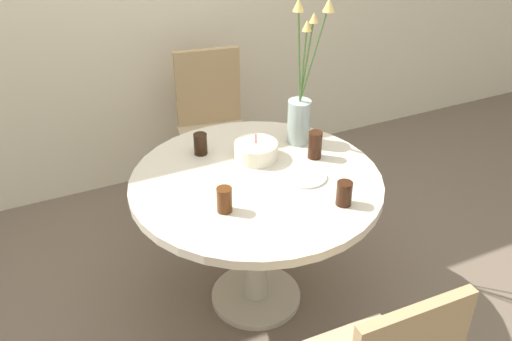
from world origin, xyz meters
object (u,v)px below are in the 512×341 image
at_px(flower_vase, 301,107).
at_px(birthday_cake, 256,151).
at_px(drink_glass_3, 224,200).
at_px(drink_glass_1, 315,145).
at_px(drink_glass_2, 344,193).
at_px(drink_glass_0, 200,144).
at_px(side_plate, 305,176).
at_px(chair_right_flank, 213,120).

bearing_deg(flower_vase, birthday_cake, -170.65).
xyz_separation_m(birthday_cake, drink_glass_3, (-0.29, -0.32, 0.01)).
height_order(birthday_cake, drink_glass_1, drink_glass_1).
bearing_deg(drink_glass_2, drink_glass_3, 160.49).
distance_m(flower_vase, drink_glass_0, 0.49).
bearing_deg(drink_glass_1, drink_glass_3, -158.11).
height_order(birthday_cake, drink_glass_3, birthday_cake).
height_order(flower_vase, drink_glass_3, flower_vase).
xyz_separation_m(flower_vase, side_plate, (-0.13, -0.28, -0.19)).
relative_size(chair_right_flank, drink_glass_3, 8.69).
distance_m(side_plate, drink_glass_1, 0.19).
height_order(chair_right_flank, drink_glass_3, chair_right_flank).
relative_size(side_plate, drink_glass_1, 1.47).
distance_m(flower_vase, drink_glass_3, 0.66).
bearing_deg(birthday_cake, drink_glass_0, 145.69).
bearing_deg(flower_vase, drink_glass_1, -91.23).
height_order(chair_right_flank, drink_glass_1, chair_right_flank).
bearing_deg(chair_right_flank, drink_glass_3, -98.91).
bearing_deg(chair_right_flank, drink_glass_1, -70.42).
bearing_deg(birthday_cake, drink_glass_1, -23.53).
bearing_deg(drink_glass_0, side_plate, -49.14).
distance_m(chair_right_flank, drink_glass_0, 0.75).
bearing_deg(flower_vase, side_plate, -114.38).
distance_m(birthday_cake, flower_vase, 0.29).
relative_size(drink_glass_0, drink_glass_2, 0.99).
bearing_deg(side_plate, drink_glass_1, 47.07).
xyz_separation_m(chair_right_flank, side_plate, (0.03, -1.03, 0.19)).
bearing_deg(flower_vase, chair_right_flank, 101.91).
bearing_deg(birthday_cake, drink_glass_3, -131.77).
bearing_deg(drink_glass_1, birthday_cake, 156.47).
distance_m(drink_glass_0, drink_glass_3, 0.47).
bearing_deg(drink_glass_1, flower_vase, 88.77).
height_order(flower_vase, drink_glass_2, flower_vase).
bearing_deg(drink_glass_0, drink_glass_3, -98.97).
xyz_separation_m(side_plate, drink_glass_3, (-0.41, -0.08, 0.05)).
xyz_separation_m(birthday_cake, drink_glass_2, (0.16, -0.48, 0.01)).
bearing_deg(birthday_cake, side_plate, -63.30).
bearing_deg(drink_glass_2, drink_glass_0, 121.02).
distance_m(flower_vase, drink_glass_1, 0.19).
bearing_deg(drink_glass_0, flower_vase, -12.73).
bearing_deg(birthday_cake, flower_vase, 9.35).
relative_size(drink_glass_0, drink_glass_3, 0.96).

